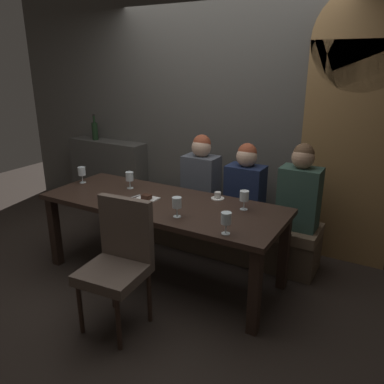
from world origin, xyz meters
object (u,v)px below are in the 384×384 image
object	(u,v)px
wine_glass_center_front	(226,219)
fork_on_table	(133,197)
wine_bottle_dark_red	(95,130)
dessert_plate	(146,198)
espresso_cup	(218,196)
chair_near_side	(119,256)
wine_glass_far_left	(130,177)
diner_bearded	(245,183)
diner_far_end	(300,189)
wine_glass_end_left	(82,172)
dining_table	(162,210)
diner_redhead	(201,174)
banquette_bench	(199,226)
wine_glass_near_left	(244,197)
wine_glass_far_right	(177,203)

from	to	relation	value
wine_glass_center_front	fork_on_table	xyz separation A→B (m)	(-1.06, 0.28, -0.11)
wine_bottle_dark_red	dessert_plate	bearing A→B (deg)	-33.82
wine_bottle_dark_red	espresso_cup	bearing A→B (deg)	-18.53
chair_near_side	wine_glass_far_left	xyz separation A→B (m)	(-0.58, 0.87, 0.30)
diner_bearded	diner_far_end	bearing A→B (deg)	-1.00
wine_glass_center_front	wine_glass_end_left	size ratio (longest dim) A/B	1.00
dining_table	wine_bottle_dark_red	distance (m)	2.04
diner_redhead	diner_bearded	xyz separation A→B (m)	(0.50, -0.02, -0.02)
diner_bearded	wine_glass_end_left	bearing A→B (deg)	-156.59
wine_glass_far_left	espresso_cup	bearing A→B (deg)	9.98
banquette_bench	wine_bottle_dark_red	size ratio (longest dim) A/B	7.67
banquette_bench	wine_glass_near_left	distance (m)	1.08
chair_near_side	wine_glass_center_front	world-z (taller)	chair_near_side
fork_on_table	diner_far_end	bearing A→B (deg)	43.27
banquette_bench	diner_bearded	world-z (taller)	diner_bearded
wine_glass_near_left	wine_glass_end_left	world-z (taller)	same
wine_glass_near_left	wine_glass_far_left	bearing A→B (deg)	-178.66
wine_glass_center_front	espresso_cup	world-z (taller)	wine_glass_center_front
wine_glass_far_left	wine_glass_center_front	size ratio (longest dim) A/B	1.00
wine_glass_near_left	diner_bearded	bearing A→B (deg)	111.06
wine_bottle_dark_red	wine_glass_far_left	bearing A→B (deg)	-34.79
diner_redhead	wine_glass_far_right	xyz separation A→B (m)	(0.30, -0.96, 0.04)
diner_far_end	wine_bottle_dark_red	size ratio (longest dim) A/B	2.43
wine_glass_end_left	diner_redhead	bearing A→B (deg)	33.62
diner_far_end	wine_bottle_dark_red	distance (m)	2.79
dining_table	chair_near_side	xyz separation A→B (m)	(0.10, -0.72, -0.09)
dining_table	wine_glass_center_front	world-z (taller)	wine_glass_center_front
espresso_cup	fork_on_table	xyz separation A→B (m)	(-0.69, -0.35, -0.02)
diner_far_end	wine_glass_center_front	bearing A→B (deg)	-103.97
espresso_cup	dessert_plate	distance (m)	0.64
banquette_bench	wine_glass_near_left	bearing A→B (deg)	-36.42
wine_bottle_dark_red	fork_on_table	bearing A→B (deg)	-36.56
dining_table	espresso_cup	xyz separation A→B (m)	(0.40, 0.31, 0.11)
wine_glass_far_right	wine_glass_end_left	world-z (taller)	same
wine_bottle_dark_red	diner_redhead	bearing A→B (deg)	-9.50
chair_near_side	diner_redhead	world-z (taller)	diner_redhead
diner_redhead	wine_glass_center_front	distance (m)	1.31
diner_bearded	diner_far_end	xyz separation A→B (m)	(0.53, -0.01, 0.03)
diner_bearded	wine_bottle_dark_red	distance (m)	2.26
dining_table	diner_far_end	size ratio (longest dim) A/B	2.78
chair_near_side	wine_glass_center_front	size ratio (longest dim) A/B	5.98
banquette_bench	diner_redhead	world-z (taller)	diner_redhead
chair_near_side	diner_redhead	size ratio (longest dim) A/B	1.28
chair_near_side	wine_glass_center_front	distance (m)	0.83
dessert_plate	fork_on_table	world-z (taller)	dessert_plate
wine_glass_far_right	wine_glass_center_front	world-z (taller)	same
fork_on_table	chair_near_side	bearing A→B (deg)	-46.39
banquette_bench	diner_bearded	distance (m)	0.76
wine_bottle_dark_red	wine_glass_far_right	xyz separation A→B (m)	(2.03, -1.25, -0.22)
wine_glass_far_left	wine_glass_end_left	xyz separation A→B (m)	(-0.54, -0.10, -0.00)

